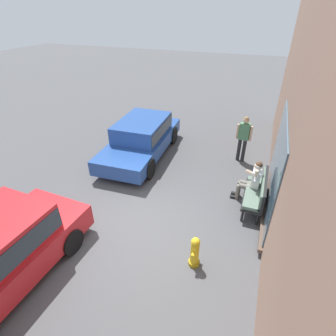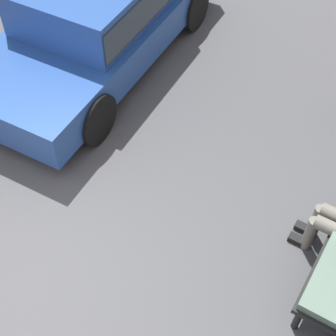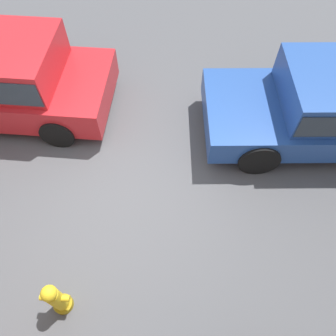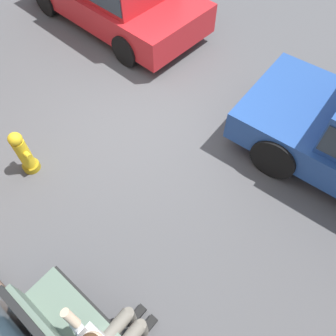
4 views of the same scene
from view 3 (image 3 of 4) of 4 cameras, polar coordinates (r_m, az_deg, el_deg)
name	(u,v)px [view 3 (image 3 of 4)]	position (r m, az deg, el deg)	size (l,w,h in m)	color
ground_plane	(120,193)	(5.57, -8.41, -4.39)	(60.00, 60.00, 0.00)	#4C4C4F
fire_hydrant	(56,299)	(4.75, -18.87, -20.77)	(0.38, 0.26, 0.81)	olive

